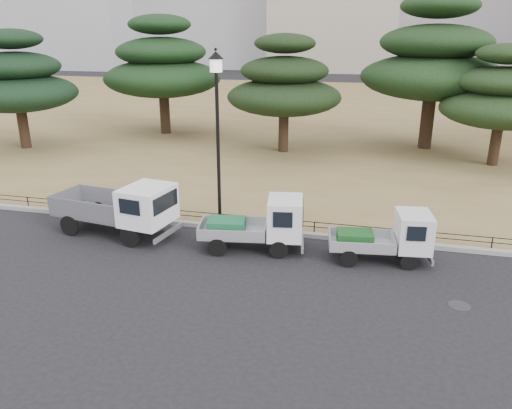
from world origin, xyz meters
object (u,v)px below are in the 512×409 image
(truck_large, at_px, (120,206))
(tarp_pile, at_px, (102,202))
(truck_kei_rear, at_px, (388,237))
(truck_kei_front, at_px, (260,224))
(street_lamp, at_px, (217,111))

(truck_large, relative_size, tarp_pile, 3.00)
(tarp_pile, bearing_deg, truck_large, -44.74)
(truck_kei_rear, bearing_deg, truck_kei_front, 173.84)
(truck_kei_rear, bearing_deg, truck_large, 172.66)
(truck_kei_rear, height_order, street_lamp, street_lamp)
(truck_kei_front, bearing_deg, truck_kei_rear, -7.64)
(truck_large, distance_m, truck_kei_rear, 9.42)
(truck_large, distance_m, truck_kei_front, 5.22)
(truck_large, height_order, truck_kei_front, truck_large)
(street_lamp, bearing_deg, tarp_pile, 178.30)
(truck_kei_front, distance_m, tarp_pile, 7.32)
(truck_large, distance_m, street_lamp, 4.92)
(truck_kei_rear, bearing_deg, street_lamp, 157.59)
(street_lamp, distance_m, tarp_pile, 6.40)
(truck_large, height_order, truck_kei_rear, truck_large)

